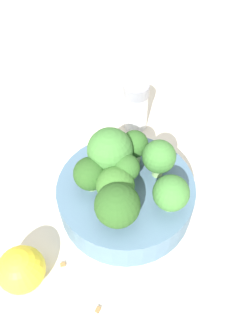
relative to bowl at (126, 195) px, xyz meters
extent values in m
plane|color=beige|center=(0.00, 0.00, -0.02)|extent=(3.00, 3.00, 0.00)
cylinder|color=slate|center=(0.00, 0.00, 0.00)|extent=(0.18, 0.18, 0.05)
cylinder|color=#7A9E5B|center=(-0.03, 0.04, 0.03)|extent=(0.02, 0.02, 0.02)
sphere|color=#28511E|center=(-0.03, 0.04, 0.05)|extent=(0.04, 0.04, 0.04)
cylinder|color=#84AD66|center=(-0.05, -0.02, 0.03)|extent=(0.02, 0.02, 0.02)
sphere|color=#28511E|center=(-0.05, -0.02, 0.05)|extent=(0.05, 0.05, 0.05)
cylinder|color=#84AD66|center=(0.00, -0.06, 0.03)|extent=(0.02, 0.02, 0.02)
sphere|color=#3D7533|center=(0.00, -0.06, 0.05)|extent=(0.04, 0.04, 0.04)
cylinder|color=#84AD66|center=(0.01, 0.03, 0.04)|extent=(0.02, 0.02, 0.03)
sphere|color=#3D7533|center=(0.01, 0.03, 0.07)|extent=(0.06, 0.06, 0.06)
cylinder|color=#84AD66|center=(-0.02, 0.00, 0.03)|extent=(0.02, 0.02, 0.02)
sphere|color=#386B28|center=(-0.02, 0.00, 0.05)|extent=(0.05, 0.05, 0.05)
cylinder|color=#84AD66|center=(0.04, -0.02, 0.04)|extent=(0.02, 0.02, 0.03)
sphere|color=#3D7533|center=(0.04, -0.02, 0.06)|extent=(0.04, 0.04, 0.04)
cylinder|color=#84AD66|center=(0.00, 0.00, 0.04)|extent=(0.02, 0.02, 0.03)
sphere|color=#2D5B23|center=(0.00, 0.00, 0.06)|extent=(0.03, 0.03, 0.03)
cylinder|color=#8EB770|center=(0.04, 0.01, 0.04)|extent=(0.02, 0.02, 0.02)
sphere|color=#2D5B23|center=(0.04, 0.01, 0.05)|extent=(0.04, 0.04, 0.04)
cylinder|color=silver|center=(0.14, 0.07, 0.01)|extent=(0.04, 0.04, 0.06)
cylinder|color=gray|center=(0.14, 0.07, 0.05)|extent=(0.04, 0.04, 0.02)
sphere|color=yellow|center=(-0.15, 0.04, 0.00)|extent=(0.05, 0.05, 0.05)
cube|color=olive|center=(-0.11, 0.02, -0.02)|extent=(0.01, 0.01, 0.01)
cube|color=olive|center=(-0.13, -0.05, -0.02)|extent=(0.01, 0.00, 0.01)
camera|label=1|loc=(-0.21, -0.13, 0.36)|focal=35.00mm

